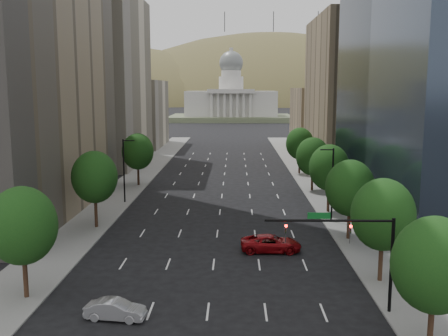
# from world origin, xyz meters

# --- Properties ---
(sidewalk_left) EXTENTS (6.00, 200.00, 0.15)m
(sidewalk_left) POSITION_xyz_m (-15.50, 60.00, 0.07)
(sidewalk_left) COLOR slate
(sidewalk_left) RESTS_ON ground
(sidewalk_right) EXTENTS (6.00, 200.00, 0.15)m
(sidewalk_right) POSITION_xyz_m (15.50, 60.00, 0.07)
(sidewalk_right) COLOR slate
(sidewalk_right) RESTS_ON ground
(midrise_cream_left) EXTENTS (14.00, 30.00, 35.00)m
(midrise_cream_left) POSITION_xyz_m (-25.00, 103.00, 17.50)
(midrise_cream_left) COLOR beige
(midrise_cream_left) RESTS_ON ground
(filler_left) EXTENTS (14.00, 26.00, 18.00)m
(filler_left) POSITION_xyz_m (-25.00, 136.00, 9.00)
(filler_left) COLOR beige
(filler_left) RESTS_ON ground
(parking_tan_right) EXTENTS (14.00, 30.00, 30.00)m
(parking_tan_right) POSITION_xyz_m (25.00, 100.00, 15.00)
(parking_tan_right) COLOR #8C7759
(parking_tan_right) RESTS_ON ground
(filler_right) EXTENTS (14.00, 26.00, 16.00)m
(filler_right) POSITION_xyz_m (25.00, 133.00, 8.00)
(filler_right) COLOR #8C7759
(filler_right) RESTS_ON ground
(tree_right_0) EXTENTS (5.20, 5.20, 8.39)m
(tree_right_0) POSITION_xyz_m (14.00, 25.00, 5.39)
(tree_right_0) COLOR #382316
(tree_right_0) RESTS_ON ground
(tree_right_1) EXTENTS (5.20, 5.20, 8.75)m
(tree_right_1) POSITION_xyz_m (14.00, 36.00, 5.75)
(tree_right_1) COLOR #382316
(tree_right_1) RESTS_ON ground
(tree_right_2) EXTENTS (5.20, 5.20, 8.61)m
(tree_right_2) POSITION_xyz_m (14.00, 48.00, 5.60)
(tree_right_2) COLOR #382316
(tree_right_2) RESTS_ON ground
(tree_right_3) EXTENTS (5.20, 5.20, 8.89)m
(tree_right_3) POSITION_xyz_m (14.00, 60.00, 5.89)
(tree_right_3) COLOR #382316
(tree_right_3) RESTS_ON ground
(tree_right_4) EXTENTS (5.20, 5.20, 8.46)m
(tree_right_4) POSITION_xyz_m (14.00, 74.00, 5.46)
(tree_right_4) COLOR #382316
(tree_right_4) RESTS_ON ground
(tree_right_5) EXTENTS (5.20, 5.20, 8.75)m
(tree_right_5) POSITION_xyz_m (14.00, 90.00, 5.75)
(tree_right_5) COLOR #382316
(tree_right_5) RESTS_ON ground
(tree_left_0) EXTENTS (5.20, 5.20, 8.75)m
(tree_left_0) POSITION_xyz_m (-14.00, 32.00, 5.75)
(tree_left_0) COLOR #382316
(tree_left_0) RESTS_ON ground
(tree_left_1) EXTENTS (5.20, 5.20, 8.97)m
(tree_left_1) POSITION_xyz_m (-14.00, 52.00, 5.96)
(tree_left_1) COLOR #382316
(tree_left_1) RESTS_ON ground
(tree_left_2) EXTENTS (5.20, 5.20, 8.68)m
(tree_left_2) POSITION_xyz_m (-14.00, 78.00, 5.68)
(tree_left_2) COLOR #382316
(tree_left_2) RESTS_ON ground
(streetlight_rn) EXTENTS (1.70, 0.20, 9.00)m
(streetlight_rn) POSITION_xyz_m (13.44, 55.00, 4.84)
(streetlight_rn) COLOR black
(streetlight_rn) RESTS_ON ground
(streetlight_ln) EXTENTS (1.70, 0.20, 9.00)m
(streetlight_ln) POSITION_xyz_m (-13.44, 65.00, 4.84)
(streetlight_ln) COLOR black
(streetlight_ln) RESTS_ON ground
(traffic_signal) EXTENTS (9.12, 0.40, 7.38)m
(traffic_signal) POSITION_xyz_m (10.53, 30.00, 5.17)
(traffic_signal) COLOR black
(traffic_signal) RESTS_ON ground
(capitol) EXTENTS (60.00, 40.00, 35.20)m
(capitol) POSITION_xyz_m (0.00, 249.71, 8.58)
(capitol) COLOR #596647
(capitol) RESTS_ON ground
(foothills) EXTENTS (720.00, 413.00, 263.00)m
(foothills) POSITION_xyz_m (34.67, 599.39, -37.78)
(foothills) COLOR brown
(foothills) RESTS_ON ground
(car_silver) EXTENTS (4.40, 1.99, 1.40)m
(car_silver) POSITION_xyz_m (-6.36, 28.62, 0.70)
(car_silver) COLOR #A7A8AD
(car_silver) RESTS_ON ground
(car_red_far) EXTENTS (6.01, 2.85, 1.66)m
(car_red_far) POSITION_xyz_m (5.50, 43.85, 0.83)
(car_red_far) COLOR maroon
(car_red_far) RESTS_ON ground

